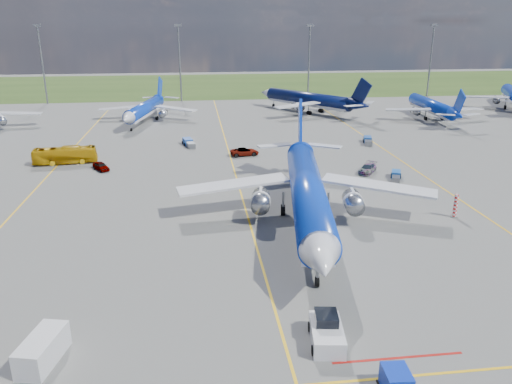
{
  "coord_description": "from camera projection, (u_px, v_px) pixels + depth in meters",
  "views": [
    {
      "loc": [
        -6.2,
        -47.27,
        23.57
      ],
      "look_at": [
        0.8,
        9.18,
        4.0
      ],
      "focal_mm": 35.0,
      "sensor_mm": 36.0,
      "label": 1
    }
  ],
  "objects": [
    {
      "name": "floodlight_masts",
      "position": [
        245.0,
        59.0,
        153.05
      ],
      "size": [
        202.2,
        0.5,
        22.7
      ],
      "color": "slate",
      "rests_on": "ground"
    },
    {
      "name": "bg_jet_ne",
      "position": [
        430.0,
        118.0,
        127.14
      ],
      "size": [
        28.61,
        36.31,
        9.08
      ],
      "primitive_type": null,
      "rotation": [
        0.0,
        0.0,
        3.08
      ],
      "color": "#0D36BA",
      "rests_on": "ground"
    },
    {
      "name": "service_van",
      "position": [
        42.0,
        350.0,
        36.07
      ],
      "size": [
        3.07,
        5.01,
        2.05
      ],
      "primitive_type": "cube",
      "rotation": [
        0.0,
        0.0,
        -0.23
      ],
      "color": "silver",
      "rests_on": "ground"
    },
    {
      "name": "grass_strip",
      "position": [
        209.0,
        85.0,
        193.51
      ],
      "size": [
        400.0,
        80.0,
        0.01
      ],
      "primitive_type": "cube",
      "color": "#2D4719",
      "rests_on": "ground"
    },
    {
      "name": "pushback_tug",
      "position": [
        327.0,
        332.0,
        38.41
      ],
      "size": [
        3.01,
        6.55,
        2.18
      ],
      "rotation": [
        0.0,
        0.0,
        -0.14
      ],
      "color": "silver",
      "rests_on": "ground"
    },
    {
      "name": "baggage_tug_e",
      "position": [
        368.0,
        141.0,
        101.03
      ],
      "size": [
        2.75,
        5.39,
        1.17
      ],
      "rotation": [
        0.0,
        0.0,
        -0.27
      ],
      "color": "#184593",
      "rests_on": "ground"
    },
    {
      "name": "warning_post",
      "position": [
        455.0,
        206.0,
        62.8
      ],
      "size": [
        0.5,
        0.5,
        3.0
      ],
      "primitive_type": "cylinder",
      "color": "red",
      "rests_on": "ground"
    },
    {
      "name": "bg_jet_nnw",
      "position": [
        146.0,
        122.0,
        123.15
      ],
      "size": [
        32.82,
        39.3,
        9.1
      ],
      "primitive_type": null,
      "rotation": [
        0.0,
        0.0,
        -0.2
      ],
      "color": "#0D36BA",
      "rests_on": "ground"
    },
    {
      "name": "main_airliner",
      "position": [
        307.0,
        224.0,
        61.13
      ],
      "size": [
        41.57,
        50.66,
        12.0
      ],
      "primitive_type": null,
      "rotation": [
        0.0,
        0.0,
        -0.16
      ],
      "color": "#0D36BA",
      "rests_on": "ground"
    },
    {
      "name": "bg_jet_n",
      "position": [
        308.0,
        112.0,
        135.45
      ],
      "size": [
        47.33,
        49.32,
        10.28
      ],
      "primitive_type": null,
      "rotation": [
        0.0,
        0.0,
        3.78
      ],
      "color": "#07113E",
      "rests_on": "ground"
    },
    {
      "name": "baggage_tug_w",
      "position": [
        396.0,
        176.0,
        78.35
      ],
      "size": [
        2.89,
        4.78,
        1.04
      ],
      "rotation": [
        0.0,
        0.0,
        -0.38
      ],
      "color": "#1C56A8",
      "rests_on": "ground"
    },
    {
      "name": "ground",
      "position": [
        259.0,
        256.0,
        52.75
      ],
      "size": [
        400.0,
        400.0,
        0.0
      ],
      "primitive_type": "plane",
      "color": "#575755",
      "rests_on": "ground"
    },
    {
      "name": "apron_bus",
      "position": [
        65.0,
        155.0,
        86.43
      ],
      "size": [
        10.92,
        3.8,
        2.98
      ],
      "primitive_type": "imported",
      "rotation": [
        0.0,
        0.0,
        1.69
      ],
      "color": "#CB980B",
      "rests_on": "ground"
    },
    {
      "name": "service_car_b",
      "position": [
        245.0,
        152.0,
        91.84
      ],
      "size": [
        5.55,
        3.17,
        1.46
      ],
      "primitive_type": "imported",
      "rotation": [
        0.0,
        0.0,
        1.72
      ],
      "color": "#999999",
      "rests_on": "ground"
    },
    {
      "name": "service_car_a",
      "position": [
        101.0,
        166.0,
        82.87
      ],
      "size": [
        3.52,
        4.2,
        1.35
      ],
      "primitive_type": "imported",
      "rotation": [
        0.0,
        0.0,
        0.58
      ],
      "color": "#999999",
      "rests_on": "ground"
    },
    {
      "name": "taxiway_lines",
      "position": [
        238.0,
        178.0,
        78.76
      ],
      "size": [
        60.25,
        160.0,
        0.02
      ],
      "color": "yellow",
      "rests_on": "ground"
    },
    {
      "name": "service_car_c",
      "position": [
        368.0,
        168.0,
        81.45
      ],
      "size": [
        4.51,
        5.23,
        1.44
      ],
      "primitive_type": "imported",
      "rotation": [
        0.0,
        0.0,
        -0.61
      ],
      "color": "#999999",
      "rests_on": "ground"
    },
    {
      "name": "baggage_tug_c",
      "position": [
        189.0,
        143.0,
        99.18
      ],
      "size": [
        2.66,
        5.77,
        1.25
      ],
      "rotation": [
        0.0,
        0.0,
        0.22
      ],
      "color": "#1A46A0",
      "rests_on": "ground"
    },
    {
      "name": "uld_container",
      "position": [
        396.0,
        382.0,
        33.13
      ],
      "size": [
        1.84,
        2.24,
        1.71
      ],
      "primitive_type": "cube",
      "rotation": [
        0.0,
        0.0,
        -0.06
      ],
      "color": "#0D2CB7",
      "rests_on": "ground"
    }
  ]
}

